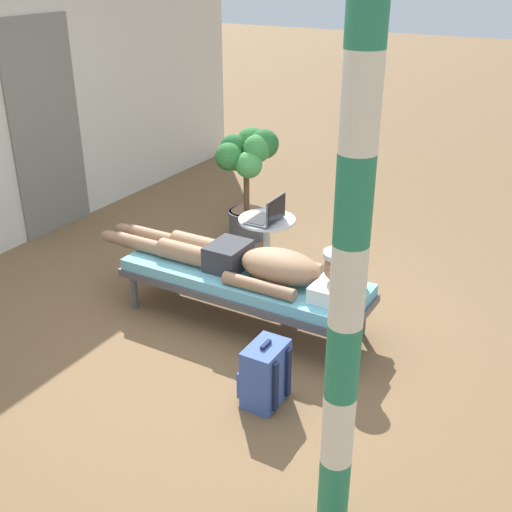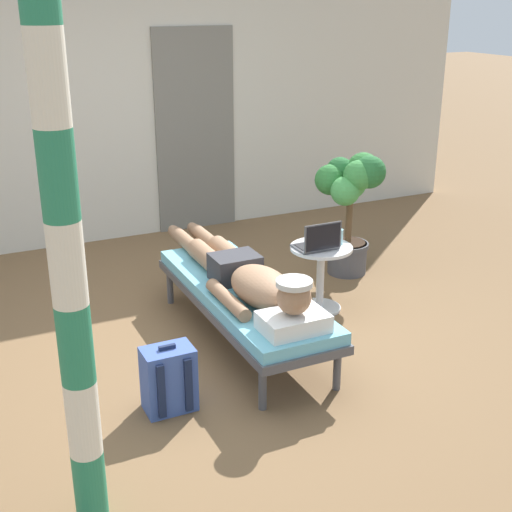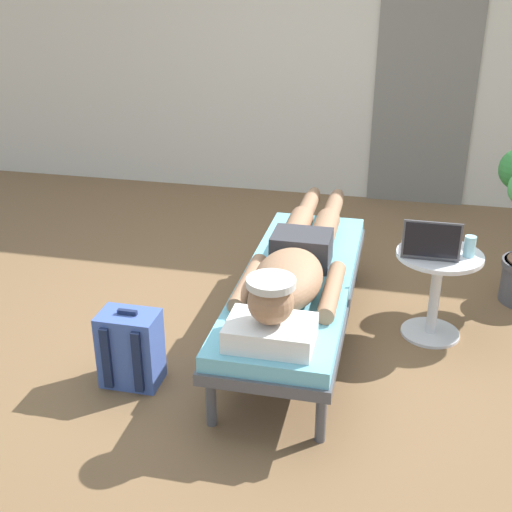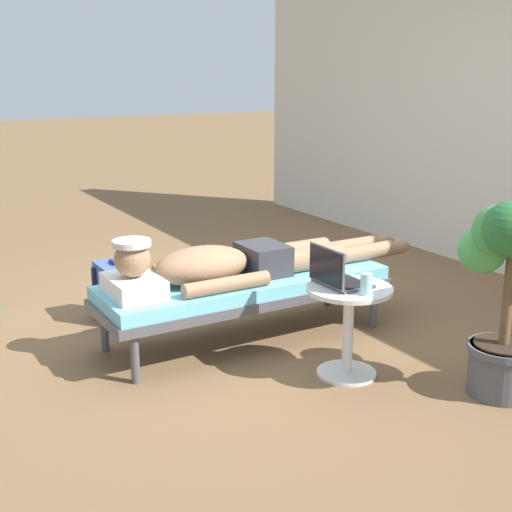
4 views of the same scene
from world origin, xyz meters
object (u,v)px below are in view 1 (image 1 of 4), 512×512
at_px(side_table, 267,237).
at_px(backpack, 265,374).
at_px(potted_plant, 247,168).
at_px(laptop, 269,215).
at_px(lounge_chair, 244,280).
at_px(porch_post, 348,286).
at_px(person_reclining, 252,261).
at_px(drink_glass, 276,207).

height_order(side_table, backpack, side_table).
bearing_deg(potted_plant, side_table, -137.79).
bearing_deg(laptop, lounge_chair, -165.68).
height_order(side_table, potted_plant, potted_plant).
height_order(lounge_chair, laptop, laptop).
relative_size(potted_plant, porch_post, 0.42).
height_order(person_reclining, drink_glass, person_reclining).
relative_size(laptop, drink_glass, 2.64).
xyz_separation_m(lounge_chair, backpack, (-0.76, -0.60, -0.15)).
xyz_separation_m(person_reclining, laptop, (0.70, 0.25, 0.06)).
relative_size(drink_glass, porch_post, 0.05).
distance_m(lounge_chair, potted_plant, 1.63).
distance_m(person_reclining, drink_glass, 0.96).
distance_m(drink_glass, porch_post, 2.86).
bearing_deg(potted_plant, person_reclining, -148.21).
bearing_deg(person_reclining, backpack, -144.97).
distance_m(side_table, laptop, 0.24).
xyz_separation_m(side_table, potted_plant, (0.62, 0.56, 0.35)).
bearing_deg(porch_post, potted_plant, 37.39).
relative_size(side_table, backpack, 1.23).
distance_m(drink_glass, backpack, 1.90).
bearing_deg(lounge_chair, laptop, 14.32).
distance_m(drink_glass, potted_plant, 0.74).
relative_size(side_table, potted_plant, 0.49).
distance_m(backpack, potted_plant, 2.60).
xyz_separation_m(side_table, laptop, (-0.06, -0.05, 0.23)).
height_order(drink_glass, potted_plant, potted_plant).
bearing_deg(potted_plant, porch_post, -142.61).
bearing_deg(side_table, lounge_chair, -163.18).
relative_size(laptop, porch_post, 0.12).
relative_size(person_reclining, porch_post, 0.84).
height_order(lounge_chair, person_reclining, person_reclining).
bearing_deg(side_table, porch_post, -144.11).
distance_m(side_table, drink_glass, 0.27).
height_order(lounge_chair, porch_post, porch_post).
height_order(lounge_chair, backpack, backpack).
relative_size(side_table, porch_post, 0.20).
bearing_deg(backpack, potted_plant, 32.96).
relative_size(lounge_chair, porch_post, 0.73).
relative_size(person_reclining, side_table, 4.15).
distance_m(backpack, porch_post, 1.46).
relative_size(backpack, porch_post, 0.16).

